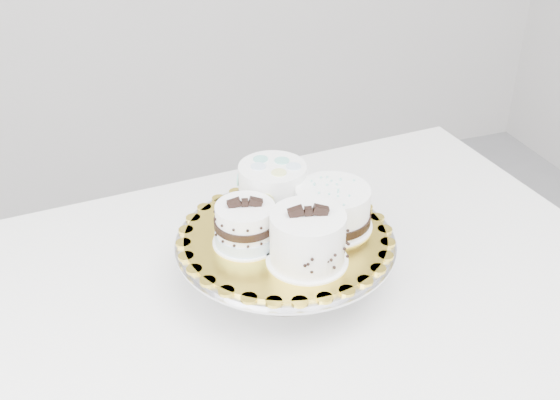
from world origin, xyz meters
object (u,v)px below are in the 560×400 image
object	(u,v)px
cake_stand	(285,253)
cake_ribbon	(333,209)
table	(275,327)
cake_dots	(273,187)
cake_board	(286,236)
cake_banded	(246,226)
cake_swirl	(308,239)

from	to	relation	value
cake_stand	cake_ribbon	bearing A→B (deg)	0.76
table	cake_dots	bearing A→B (deg)	67.95
cake_board	cake_stand	bearing A→B (deg)	180.00
table	cake_stand	bearing A→B (deg)	16.79
cake_stand	cake_banded	bearing A→B (deg)	178.48
cake_board	table	bearing A→B (deg)	-158.75
cake_swirl	cake_ribbon	distance (m)	0.10
cake_board	cake_swirl	world-z (taller)	cake_swirl
cake_dots	cake_swirl	bearing A→B (deg)	-66.27
cake_board	cake_swirl	size ratio (longest dim) A/B	2.39
cake_board	cake_banded	world-z (taller)	cake_banded
cake_stand	cake_board	size ratio (longest dim) A/B	1.09
cake_ribbon	cake_swirl	bearing A→B (deg)	-116.66
table	cake_banded	size ratio (longest dim) A/B	11.43
table	cake_swirl	xyz separation A→B (m)	(0.03, -0.06, 0.22)
cake_swirl	cake_dots	size ratio (longest dim) A/B	0.92
cake_board	cake_dots	world-z (taller)	cake_dots
cake_board	cake_dots	xyz separation A→B (m)	(0.01, 0.08, 0.04)
table	cake_board	xyz separation A→B (m)	(0.02, 0.01, 0.17)
cake_swirl	cake_ribbon	size ratio (longest dim) A/B	0.90
cake_banded	cake_swirl	bearing A→B (deg)	-32.20
cake_swirl	cake_banded	bearing A→B (deg)	147.02
cake_banded	cake_stand	bearing A→B (deg)	12.50
table	cake_ribbon	distance (m)	0.23
cake_banded	cake_ribbon	size ratio (longest dim) A/B	0.74
table	cake_board	world-z (taller)	cake_board
cake_dots	cake_board	bearing A→B (deg)	-71.24
table	cake_dots	distance (m)	0.24
cake_dots	cake_stand	bearing A→B (deg)	-71.24
cake_stand	cake_banded	world-z (taller)	cake_banded
cake_swirl	table	bearing A→B (deg)	127.42
cake_swirl	cake_board	bearing A→B (deg)	109.04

